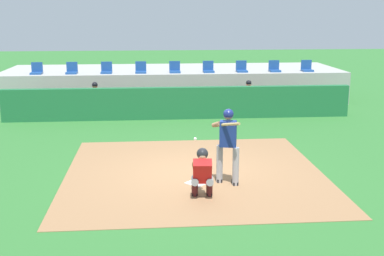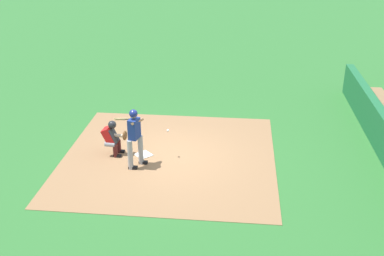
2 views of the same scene
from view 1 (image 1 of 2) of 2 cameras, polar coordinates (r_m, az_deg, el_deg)
ground_plane at (r=12.59m, az=0.27°, el=-5.16°), size 80.00×80.00×0.00m
dirt_infield at (r=12.59m, az=0.27°, el=-5.14°), size 6.40×6.40×0.01m
home_plate at (r=11.83m, az=0.62°, el=-6.27°), size 0.62×0.62×0.02m
batter_at_plate at (r=11.54m, az=4.09°, el=-1.55°), size 0.62×0.83×1.80m
catcher_crouched at (r=10.79m, az=1.14°, el=-4.94°), size 0.51×2.06×1.13m
dugout_wall at (r=18.74m, az=-1.50°, el=2.87°), size 13.00×0.30×1.20m
dugout_bench at (r=19.79m, az=-1.67°, el=2.32°), size 11.80×0.44×0.45m
dugout_player_0 at (r=19.64m, az=-11.02°, el=3.33°), size 0.49×0.70×1.30m
dugout_player_1 at (r=19.91m, az=6.53°, el=3.62°), size 0.49×0.70×1.30m
stands_platform at (r=23.06m, az=-2.16°, el=5.08°), size 15.00×4.40×1.40m
stadium_seat_0 at (r=21.93m, az=-17.33°, el=6.26°), size 0.46×0.46×0.48m
stadium_seat_1 at (r=21.66m, az=-13.58°, el=6.41°), size 0.46×0.46×0.48m
stadium_seat_2 at (r=21.49m, az=-9.74°, el=6.54°), size 0.46×0.46×0.48m
stadium_seat_3 at (r=21.42m, az=-5.87°, el=6.64°), size 0.46×0.46×0.48m
stadium_seat_4 at (r=21.44m, az=-1.98°, el=6.71°), size 0.46×0.46×0.48m
stadium_seat_5 at (r=21.56m, az=1.88°, el=6.74°), size 0.46×0.46×0.48m
stadium_seat_6 at (r=21.78m, az=5.69°, el=6.75°), size 0.46×0.46×0.48m
stadium_seat_7 at (r=22.09m, az=9.40°, el=6.73°), size 0.46×0.46×0.48m
stadium_seat_8 at (r=22.48m, az=12.99°, el=6.68°), size 0.46×0.46×0.48m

